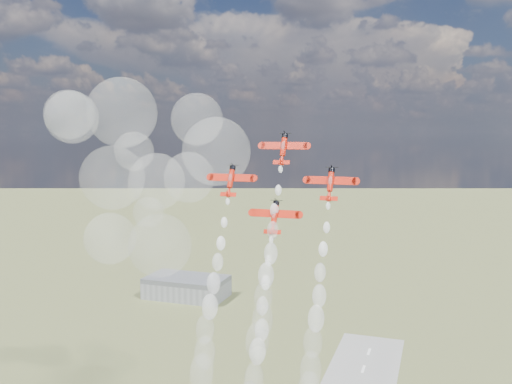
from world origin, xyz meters
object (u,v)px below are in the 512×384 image
at_px(hangar, 187,287).
at_px(plane_left, 231,180).
at_px(plane_slot, 274,216).
at_px(plane_right, 330,183).
at_px(plane_lead, 283,148).

bearing_deg(hangar, plane_left, -60.43).
bearing_deg(plane_slot, plane_right, 16.35).
relative_size(hangar, plane_left, 4.21).
height_order(plane_lead, plane_slot, plane_lead).
xyz_separation_m(plane_lead, plane_slot, (0.00, -7.48, -16.21)).
height_order(plane_right, plane_slot, plane_right).
relative_size(hangar, plane_right, 4.21).
xyz_separation_m(hangar, plane_slot, (111.40, -177.60, 77.14)).
bearing_deg(plane_lead, hangar, 123.22).
bearing_deg(plane_right, plane_slot, -163.65).
distance_m(plane_left, plane_slot, 15.57).
bearing_deg(plane_slot, plane_lead, 90.00).
bearing_deg(plane_right, plane_lead, 163.65).
relative_size(plane_left, plane_right, 1.00).
bearing_deg(hangar, plane_right, -54.47).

